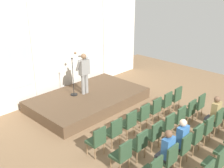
{
  "coord_description": "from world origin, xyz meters",
  "views": [
    {
      "loc": [
        -6.6,
        -3.69,
        4.91
      ],
      "look_at": [
        0.0,
        2.66,
        1.27
      ],
      "focal_mm": 43.81,
      "sensor_mm": 36.0,
      "label": 1
    }
  ],
  "objects_px": {
    "chair_r0_c3": "(142,115)",
    "chair_r0_c5": "(165,102)",
    "chair_r1_c5": "(189,110)",
    "chair_r1_c0": "(122,154)",
    "audience_r2_c1": "(166,150)",
    "chair_r1_c1": "(139,143)",
    "chair_r3_c2": "(216,162)",
    "chair_r0_c0": "(97,140)",
    "chair_r0_c1": "(114,131)",
    "chair_r2_c1": "(168,158)",
    "chair_r0_c2": "(129,122)",
    "chair_r1_c2": "(153,134)",
    "chair_r1_c6": "(198,104)",
    "chair_r2_c4": "(206,128)",
    "chair_r2_c5": "(215,120)",
    "chair_r1_c4": "(178,117)",
    "mic_stand": "(74,87)",
    "chair_r0_c4": "(154,108)",
    "chair_r1_c3": "(166,125)",
    "speaker": "(84,71)",
    "chair_r2_c3": "(195,137)",
    "audience_r2_c5": "(214,113)",
    "audience_r2_c2": "(180,139)",
    "chair_r0_c6": "(175,97)",
    "chair_r2_c6": "(224,113)",
    "chair_r2_c2": "(182,147)"
  },
  "relations": [
    {
      "from": "mic_stand",
      "to": "chair_r0_c0",
      "type": "bearing_deg",
      "value": -117.95
    },
    {
      "from": "chair_r0_c2",
      "to": "audience_r2_c2",
      "type": "xyz_separation_m",
      "value": [
        0.0,
        -1.86,
        0.22
      ]
    },
    {
      "from": "chair_r0_c1",
      "to": "chair_r1_c1",
      "type": "bearing_deg",
      "value": -90.0
    },
    {
      "from": "mic_stand",
      "to": "audience_r2_c2",
      "type": "bearing_deg",
      "value": -93.18
    },
    {
      "from": "chair_r2_c5",
      "to": "chair_r2_c6",
      "type": "height_order",
      "value": "same"
    },
    {
      "from": "chair_r0_c6",
      "to": "chair_r1_c6",
      "type": "xyz_separation_m",
      "value": [
        0.0,
        -0.97,
        0.0
      ]
    },
    {
      "from": "chair_r0_c2",
      "to": "chair_r2_c4",
      "type": "height_order",
      "value": "same"
    },
    {
      "from": "audience_r2_c1",
      "to": "chair_r3_c2",
      "type": "relative_size",
      "value": 1.42
    },
    {
      "from": "chair_r0_c3",
      "to": "chair_r2_c6",
      "type": "xyz_separation_m",
      "value": [
        2.08,
        -1.94,
        0.0
      ]
    },
    {
      "from": "chair_r1_c0",
      "to": "chair_r3_c2",
      "type": "bearing_deg",
      "value": -54.37
    },
    {
      "from": "chair_r0_c1",
      "to": "chair_r0_c5",
      "type": "distance_m",
      "value": 2.78
    },
    {
      "from": "chair_r3_c2",
      "to": "chair_r1_c5",
      "type": "bearing_deg",
      "value": 42.93
    },
    {
      "from": "chair_r0_c3",
      "to": "chair_r1_c0",
      "type": "bearing_deg",
      "value": -155.06
    },
    {
      "from": "chair_r0_c6",
      "to": "audience_r2_c2",
      "type": "distance_m",
      "value": 3.35
    },
    {
      "from": "chair_r0_c3",
      "to": "chair_r0_c5",
      "type": "bearing_deg",
      "value": 0.0
    },
    {
      "from": "chair_r0_c3",
      "to": "chair_r2_c2",
      "type": "bearing_deg",
      "value": -109.71
    },
    {
      "from": "chair_r1_c5",
      "to": "chair_r1_c0",
      "type": "bearing_deg",
      "value": 180.0
    },
    {
      "from": "audience_r2_c2",
      "to": "chair_r2_c5",
      "type": "height_order",
      "value": "audience_r2_c2"
    },
    {
      "from": "mic_stand",
      "to": "chair_r1_c4",
      "type": "xyz_separation_m",
      "value": [
        1.11,
        -4.11,
        -0.24
      ]
    },
    {
      "from": "chair_r1_c2",
      "to": "chair_r1_c6",
      "type": "xyz_separation_m",
      "value": [
        2.78,
        0.0,
        0.0
      ]
    },
    {
      "from": "chair_r1_c6",
      "to": "chair_r0_c3",
      "type": "bearing_deg",
      "value": 155.06
    },
    {
      "from": "chair_r2_c4",
      "to": "chair_r2_c5",
      "type": "distance_m",
      "value": 0.69
    },
    {
      "from": "chair_r2_c1",
      "to": "chair_r2_c5",
      "type": "xyz_separation_m",
      "value": [
        2.78,
        0.0,
        0.0
      ]
    },
    {
      "from": "chair_r0_c6",
      "to": "chair_r0_c1",
      "type": "bearing_deg",
      "value": 180.0
    },
    {
      "from": "chair_r1_c4",
      "to": "chair_r1_c0",
      "type": "bearing_deg",
      "value": 180.0
    },
    {
      "from": "chair_r0_c4",
      "to": "chair_r2_c4",
      "type": "bearing_deg",
      "value": -90.0
    },
    {
      "from": "chair_r0_c3",
      "to": "chair_r1_c4",
      "type": "relative_size",
      "value": 1.0
    },
    {
      "from": "chair_r1_c2",
      "to": "chair_r3_c2",
      "type": "relative_size",
      "value": 1.0
    },
    {
      "from": "chair_r0_c2",
      "to": "chair_r0_c4",
      "type": "relative_size",
      "value": 1.0
    },
    {
      "from": "chair_r0_c4",
      "to": "audience_r2_c5",
      "type": "height_order",
      "value": "audience_r2_c5"
    },
    {
      "from": "mic_stand",
      "to": "chair_r0_c1",
      "type": "distance_m",
      "value": 3.3
    },
    {
      "from": "chair_r1_c2",
      "to": "chair_r2_c4",
      "type": "bearing_deg",
      "value": -34.9
    },
    {
      "from": "chair_r0_c1",
      "to": "chair_r2_c1",
      "type": "height_order",
      "value": "same"
    },
    {
      "from": "chair_r0_c3",
      "to": "chair_r1_c4",
      "type": "height_order",
      "value": "same"
    },
    {
      "from": "chair_r1_c0",
      "to": "chair_r2_c5",
      "type": "xyz_separation_m",
      "value": [
        3.47,
        -0.97,
        0.0
      ]
    },
    {
      "from": "audience_r2_c1",
      "to": "chair_r1_c1",
      "type": "bearing_deg",
      "value": 90.0
    },
    {
      "from": "chair_r0_c5",
      "to": "chair_r1_c6",
      "type": "bearing_deg",
      "value": -54.37
    },
    {
      "from": "chair_r0_c2",
      "to": "chair_r0_c5",
      "type": "height_order",
      "value": "same"
    },
    {
      "from": "chair_r1_c3",
      "to": "chair_r2_c1",
      "type": "relative_size",
      "value": 1.0
    },
    {
      "from": "chair_r1_c6",
      "to": "chair_r2_c3",
      "type": "relative_size",
      "value": 1.0
    },
    {
      "from": "chair_r0_c0",
      "to": "audience_r2_c2",
      "type": "bearing_deg",
      "value": -53.24
    },
    {
      "from": "chair_r0_c5",
      "to": "chair_r3_c2",
      "type": "height_order",
      "value": "same"
    },
    {
      "from": "chair_r0_c1",
      "to": "chair_r0_c5",
      "type": "height_order",
      "value": "same"
    },
    {
      "from": "chair_r0_c0",
      "to": "chair_r2_c6",
      "type": "relative_size",
      "value": 1.0
    },
    {
      "from": "chair_r2_c1",
      "to": "chair_r2_c5",
      "type": "height_order",
      "value": "same"
    },
    {
      "from": "chair_r0_c3",
      "to": "chair_r0_c0",
      "type": "bearing_deg",
      "value": 180.0
    },
    {
      "from": "speaker",
      "to": "chair_r0_c1",
      "type": "height_order",
      "value": "speaker"
    },
    {
      "from": "chair_r0_c2",
      "to": "chair_r2_c1",
      "type": "height_order",
      "value": "same"
    },
    {
      "from": "chair_r0_c2",
      "to": "chair_r2_c3",
      "type": "xyz_separation_m",
      "value": [
        0.69,
        -1.94,
        0.0
      ]
    },
    {
      "from": "chair_r1_c1",
      "to": "chair_r1_c2",
      "type": "xyz_separation_m",
      "value": [
        0.69,
        0.0,
        0.0
      ]
    }
  ]
}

